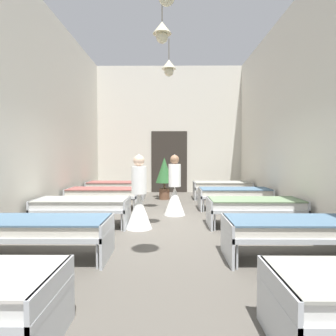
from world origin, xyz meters
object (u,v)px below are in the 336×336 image
object	(u,v)px
nurse_near_aisle	(139,202)
potted_plant	(164,173)
bed_left_row_3	(103,193)
bed_right_row_4	(222,186)
bed_left_row_2	(82,205)
bed_right_row_2	(255,205)
nurse_mid_aisle	(175,193)
bed_right_row_3	(234,193)
bed_right_row_1	(294,229)
bed_left_row_1	(42,228)
bed_left_row_4	(116,186)

from	to	relation	value
nurse_near_aisle	potted_plant	world-z (taller)	nurse_near_aisle
bed_left_row_3	bed_right_row_4	bearing A→B (deg)	28.20
bed_left_row_2	bed_right_row_2	xyz separation A→B (m)	(3.54, 0.00, 0.00)
bed_right_row_4	potted_plant	world-z (taller)	potted_plant
bed_left_row_3	nurse_near_aisle	bearing A→B (deg)	-60.10
nurse_mid_aisle	bed_right_row_2	bearing A→B (deg)	-64.98
nurse_mid_aisle	bed_right_row_3	bearing A→B (deg)	-4.88
nurse_near_aisle	bed_right_row_1	bearing A→B (deg)	31.76
bed_left_row_1	bed_left_row_2	size ratio (longest dim) A/B	1.00
bed_left_row_2	bed_left_row_3	distance (m)	1.90
bed_right_row_2	nurse_near_aisle	distance (m)	2.36
bed_left_row_1	potted_plant	world-z (taller)	potted_plant
bed_right_row_1	nurse_near_aisle	size ratio (longest dim) A/B	1.28
bed_right_row_1	bed_right_row_2	world-z (taller)	same
bed_left_row_1	bed_right_row_2	xyz separation A→B (m)	(3.54, 1.90, 0.00)
bed_left_row_4	nurse_mid_aisle	bearing A→B (deg)	-54.01
bed_right_row_3	nurse_near_aisle	distance (m)	3.14
bed_right_row_4	nurse_mid_aisle	xyz separation A→B (m)	(-1.62, -2.64, 0.09)
bed_left_row_3	potted_plant	xyz separation A→B (m)	(1.62, 1.79, 0.43)
bed_right_row_1	potted_plant	distance (m)	5.93
bed_right_row_3	potted_plant	distance (m)	2.66
bed_left_row_3	nurse_mid_aisle	xyz separation A→B (m)	(1.92, -0.74, 0.09)
bed_right_row_2	bed_left_row_2	bearing A→B (deg)	180.00
bed_left_row_1	potted_plant	distance (m)	5.84
nurse_near_aisle	nurse_mid_aisle	distance (m)	1.51
bed_left_row_1	bed_right_row_2	size ratio (longest dim) A/B	1.00
bed_right_row_3	bed_left_row_2	bearing A→B (deg)	-151.80
bed_right_row_1	bed_right_row_3	world-z (taller)	same
bed_right_row_1	potted_plant	bearing A→B (deg)	109.02
bed_left_row_2	nurse_near_aisle	size ratio (longest dim) A/B	1.28
bed_right_row_1	bed_right_row_2	bearing A→B (deg)	90.00
bed_right_row_4	nurse_near_aisle	bearing A→B (deg)	-120.64
bed_left_row_4	nurse_mid_aisle	size ratio (longest dim) A/B	1.28
bed_left_row_1	bed_right_row_1	bearing A→B (deg)	0.00
bed_right_row_3	potted_plant	bearing A→B (deg)	137.11
bed_left_row_2	bed_right_row_2	world-z (taller)	same
bed_left_row_3	nurse_near_aisle	xyz separation A→B (m)	(1.19, -2.07, 0.09)
bed_right_row_2	bed_right_row_3	size ratio (longest dim) A/B	1.00
bed_left_row_2	bed_right_row_4	bearing A→B (deg)	47.00
bed_left_row_4	bed_right_row_3	bearing A→B (deg)	-28.20
bed_right_row_1	bed_left_row_4	size ratio (longest dim) A/B	1.00
bed_right_row_2	nurse_mid_aisle	xyz separation A→B (m)	(-1.62, 1.16, 0.09)
bed_right_row_3	bed_left_row_4	world-z (taller)	same
bed_right_row_4	potted_plant	bearing A→B (deg)	-176.75
bed_left_row_4	bed_right_row_2	bearing A→B (deg)	-47.00
bed_right_row_4	nurse_near_aisle	world-z (taller)	nurse_near_aisle
bed_left_row_3	bed_right_row_4	world-z (taller)	same
bed_left_row_3	nurse_near_aisle	world-z (taller)	nurse_near_aisle
bed_left_row_4	bed_left_row_3	bearing A→B (deg)	-90.00
bed_left_row_2	bed_right_row_3	world-z (taller)	same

